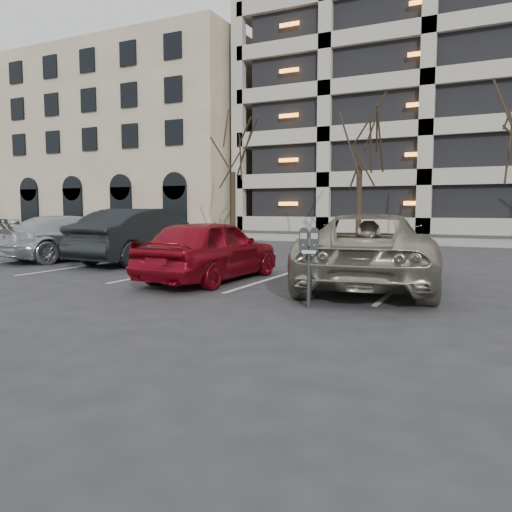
{
  "coord_description": "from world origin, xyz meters",
  "views": [
    {
      "loc": [
        3.13,
        -8.27,
        1.58
      ],
      "look_at": [
        0.04,
        -1.86,
        0.9
      ],
      "focal_mm": 35.0,
      "sensor_mm": 36.0,
      "label": 1
    }
  ],
  "objects_px": {
    "car_red": "(211,250)",
    "tree_b": "(360,120)",
    "parking_meter": "(309,248)",
    "car_silver": "(76,238)",
    "suv_silver": "(370,250)",
    "car_dark": "(146,236)",
    "tree_a": "(233,132)"
  },
  "relations": [
    {
      "from": "car_red",
      "to": "tree_b",
      "type": "bearing_deg",
      "value": -86.6
    },
    {
      "from": "parking_meter",
      "to": "car_silver",
      "type": "xyz_separation_m",
      "value": [
        -9.09,
        4.04,
        -0.28
      ]
    },
    {
      "from": "suv_silver",
      "to": "car_red",
      "type": "xyz_separation_m",
      "value": [
        -3.29,
        -0.75,
        -0.05
      ]
    },
    {
      "from": "tree_b",
      "to": "parking_meter",
      "type": "bearing_deg",
      "value": -78.33
    },
    {
      "from": "parking_meter",
      "to": "suv_silver",
      "type": "height_order",
      "value": "suv_silver"
    },
    {
      "from": "car_dark",
      "to": "parking_meter",
      "type": "bearing_deg",
      "value": 150.22
    },
    {
      "from": "suv_silver",
      "to": "car_silver",
      "type": "relative_size",
      "value": 1.2
    },
    {
      "from": "tree_b",
      "to": "suv_silver",
      "type": "height_order",
      "value": "tree_b"
    },
    {
      "from": "suv_silver",
      "to": "car_silver",
      "type": "xyz_separation_m",
      "value": [
        -9.44,
        1.37,
        -0.06
      ]
    },
    {
      "from": "tree_a",
      "to": "car_dark",
      "type": "xyz_separation_m",
      "value": [
        3.87,
        -12.53,
        -4.93
      ]
    },
    {
      "from": "parking_meter",
      "to": "car_red",
      "type": "distance_m",
      "value": 3.53
    },
    {
      "from": "tree_b",
      "to": "suv_silver",
      "type": "bearing_deg",
      "value": -74.9
    },
    {
      "from": "parking_meter",
      "to": "car_dark",
      "type": "bearing_deg",
      "value": 131.58
    },
    {
      "from": "tree_a",
      "to": "tree_b",
      "type": "height_order",
      "value": "tree_b"
    },
    {
      "from": "tree_b",
      "to": "car_silver",
      "type": "relative_size",
      "value": 1.72
    },
    {
      "from": "parking_meter",
      "to": "tree_a",
      "type": "bearing_deg",
      "value": 106.71
    },
    {
      "from": "car_dark",
      "to": "tree_b",
      "type": "bearing_deg",
      "value": -100.52
    },
    {
      "from": "tree_b",
      "to": "parking_meter",
      "type": "xyz_separation_m",
      "value": [
        3.49,
        -16.87,
        -4.86
      ]
    },
    {
      "from": "car_red",
      "to": "car_silver",
      "type": "height_order",
      "value": "car_red"
    },
    {
      "from": "tree_b",
      "to": "car_silver",
      "type": "height_order",
      "value": "tree_b"
    },
    {
      "from": "car_red",
      "to": "car_silver",
      "type": "xyz_separation_m",
      "value": [
        -6.14,
        2.12,
        -0.0
      ]
    },
    {
      "from": "tree_b",
      "to": "car_red",
      "type": "distance_m",
      "value": 15.82
    },
    {
      "from": "tree_a",
      "to": "car_silver",
      "type": "xyz_separation_m",
      "value": [
        1.4,
        -12.83,
        -5.04
      ]
    },
    {
      "from": "car_dark",
      "to": "car_silver",
      "type": "height_order",
      "value": "car_dark"
    },
    {
      "from": "parking_meter",
      "to": "tree_b",
      "type": "bearing_deg",
      "value": 86.52
    },
    {
      "from": "tree_b",
      "to": "car_dark",
      "type": "bearing_deg",
      "value": -104.0
    },
    {
      "from": "tree_b",
      "to": "suv_silver",
      "type": "xyz_separation_m",
      "value": [
        3.83,
        -14.2,
        -5.08
      ]
    },
    {
      "from": "tree_a",
      "to": "car_silver",
      "type": "relative_size",
      "value": 1.69
    },
    {
      "from": "tree_b",
      "to": "car_red",
      "type": "xyz_separation_m",
      "value": [
        0.54,
        -14.95,
        -5.13
      ]
    },
    {
      "from": "parking_meter",
      "to": "car_dark",
      "type": "distance_m",
      "value": 7.91
    },
    {
      "from": "car_red",
      "to": "car_dark",
      "type": "xyz_separation_m",
      "value": [
        -3.67,
        2.42,
        0.1
      ]
    },
    {
      "from": "parking_meter",
      "to": "suv_silver",
      "type": "distance_m",
      "value": 2.7
    }
  ]
}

